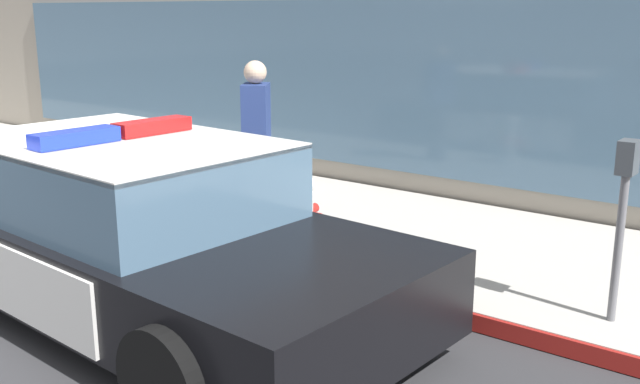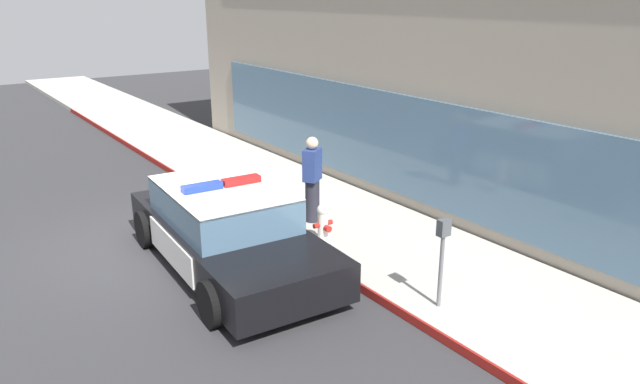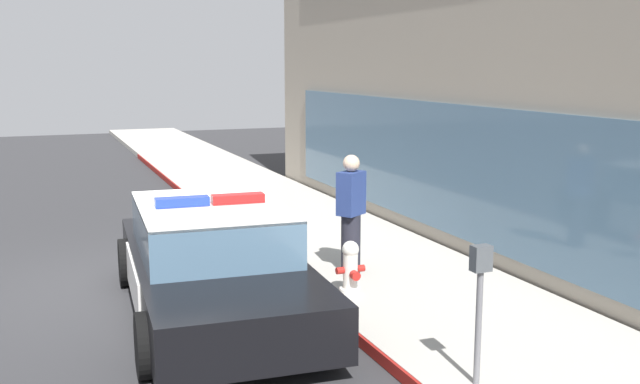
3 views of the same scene
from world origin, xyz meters
The scene contains 7 objects.
ground centered at (0.00, 0.00, 0.00)m, with size 48.00×48.00×0.00m, color #303033.
sidewalk centered at (0.00, 3.60, 0.07)m, with size 48.00×2.95×0.15m, color #B2ADA3.
curb_red_paint centered at (0.00, 2.11, 0.08)m, with size 28.80×0.04×0.14m, color maroon.
police_cruiser centered at (1.69, 0.87, 0.68)m, with size 5.02×2.40×1.49m.
fire_hydrant centered at (2.08, 2.57, 0.50)m, with size 0.34×0.39×0.73m.
pedestrian_on_sidewalk centered at (1.10, 3.01, 1.01)m, with size 0.44×0.48×1.71m.
parking_meter centered at (4.93, 2.59, 1.08)m, with size 0.12×0.18×1.34m.
Camera 3 is at (10.34, -1.14, 3.11)m, focal length 40.68 mm.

